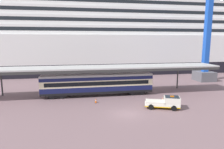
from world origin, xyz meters
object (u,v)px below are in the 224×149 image
traffic_cone_near (163,99)px  traffic_cone_mid (96,101)px  cruise_ship (123,40)px  train_carriage (98,84)px  dockside_crane (213,2)px  service_truck (166,102)px

traffic_cone_near → traffic_cone_mid: traffic_cone_mid is taller
traffic_cone_mid → cruise_ship: bearing=70.6°
cruise_ship → train_carriage: cruise_ship is taller
train_carriage → dockside_crane: bearing=18.1°
service_truck → dockside_crane: dockside_crane is taller
cruise_ship → dockside_crane: bearing=-54.0°
cruise_ship → traffic_cone_near: bearing=-92.9°
service_truck → traffic_cone_mid: 11.27m
dockside_crane → service_truck: bearing=-137.0°
traffic_cone_mid → dockside_crane: dockside_crane is taller
traffic_cone_mid → traffic_cone_near: bearing=-5.2°
cruise_ship → traffic_cone_near: 40.38m
cruise_ship → service_truck: size_ratio=24.18×
traffic_cone_near → dockside_crane: (19.13, 15.35, 19.27)m
train_carriage → dockside_crane: (29.73, 9.71, 17.33)m
train_carriage → traffic_cone_mid: 5.04m
cruise_ship → dockside_crane: size_ratio=2.14×
service_truck → traffic_cone_mid: size_ratio=7.11×
train_carriage → service_truck: (9.46, -9.20, -1.31)m
service_truck → traffic_cone_mid: service_truck is taller
train_carriage → dockside_crane: size_ratio=0.33×
cruise_ship → traffic_cone_mid: cruise_ship is taller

